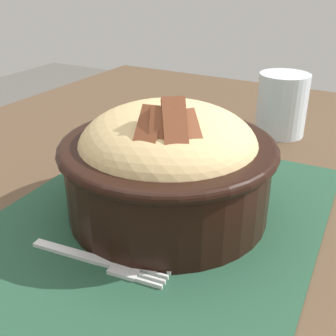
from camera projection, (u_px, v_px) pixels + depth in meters
table at (143, 277)px, 0.47m from camera, size 1.17×0.84×0.71m
placemat at (158, 220)px, 0.43m from camera, size 0.42×0.33×0.00m
bowl at (168, 162)px, 0.42m from camera, size 0.24×0.24×0.13m
fork at (104, 262)px, 0.37m from camera, size 0.03×0.13×0.00m
drinking_glass at (281, 108)px, 0.63m from camera, size 0.07×0.07×0.09m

